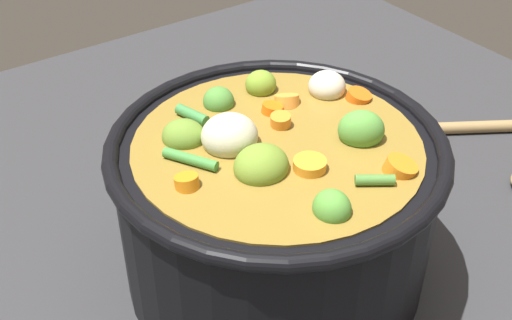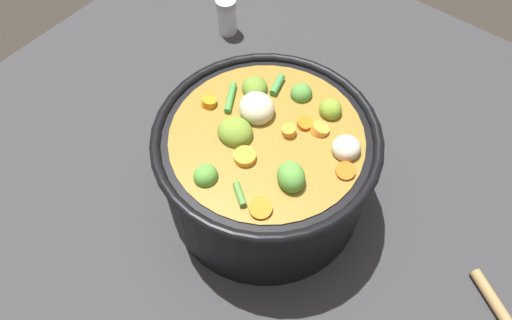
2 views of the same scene
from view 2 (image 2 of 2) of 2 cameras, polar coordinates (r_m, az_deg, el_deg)
name	(u,v)px [view 2 (image 2 of 2)]	position (r m, az deg, el deg)	size (l,w,h in m)	color
ground_plane	(265,196)	(0.74, 1.04, -4.19)	(1.10, 1.10, 0.00)	#2D2D30
cooking_pot	(266,166)	(0.67, 1.15, -0.70)	(0.29, 0.29, 0.18)	black
salt_shaker	(227,16)	(0.95, -3.41, 16.28)	(0.04, 0.04, 0.07)	silver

